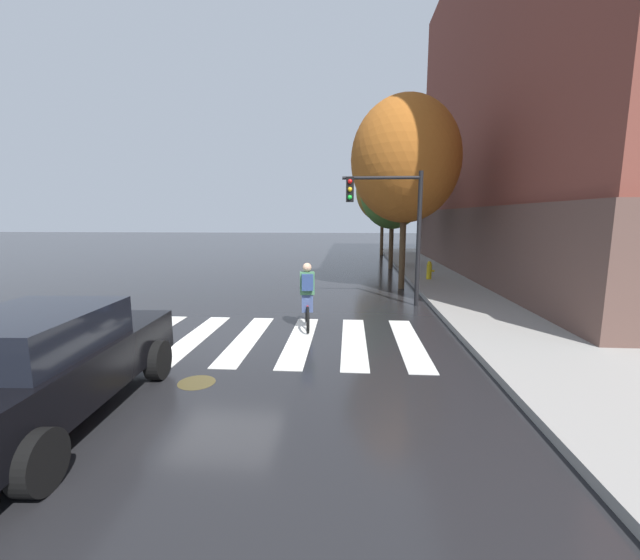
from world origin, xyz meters
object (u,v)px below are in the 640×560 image
(sedan_near, at_px, (40,365))
(manhole_cover, at_px, (197,382))
(street_tree_near, at_px, (405,160))
(cyclist, at_px, (307,296))
(traffic_light_near, at_px, (392,215))
(fire_hydrant, at_px, (429,270))
(street_tree_mid, at_px, (393,192))
(street_tree_far, at_px, (383,191))

(sedan_near, bearing_deg, manhole_cover, 41.68)
(manhole_cover, relative_size, street_tree_near, 0.09)
(cyclist, relative_size, traffic_light_near, 0.41)
(sedan_near, relative_size, fire_hydrant, 6.02)
(manhole_cover, xyz_separation_m, sedan_near, (-1.61, -1.43, 0.82))
(street_tree_mid, relative_size, street_tree_far, 0.89)
(cyclist, bearing_deg, manhole_cover, -114.07)
(manhole_cover, height_order, street_tree_far, street_tree_far)
(street_tree_mid, bearing_deg, cyclist, -105.30)
(street_tree_far, bearing_deg, cyclist, -99.77)
(manhole_cover, height_order, cyclist, cyclist)
(manhole_cover, height_order, street_tree_mid, street_tree_mid)
(cyclist, bearing_deg, street_tree_mid, 74.70)
(cyclist, relative_size, street_tree_near, 0.23)
(sedan_near, bearing_deg, traffic_light_near, 54.64)
(sedan_near, xyz_separation_m, street_tree_mid, (6.48, 17.03, 3.29))
(sedan_near, relative_size, cyclist, 2.76)
(street_tree_mid, distance_m, street_tree_far, 7.78)
(manhole_cover, bearing_deg, fire_hydrant, 61.21)
(sedan_near, distance_m, street_tree_mid, 18.51)
(manhole_cover, distance_m, fire_hydrant, 12.58)
(sedan_near, xyz_separation_m, cyclist, (3.16, 4.92, 0.02))
(street_tree_near, bearing_deg, fire_hydrant, 48.25)
(street_tree_near, bearing_deg, sedan_near, -119.96)
(cyclist, distance_m, fire_hydrant, 8.77)
(cyclist, xyz_separation_m, street_tree_near, (3.12, 5.98, 4.09))
(traffic_light_near, height_order, street_tree_mid, street_tree_mid)
(fire_hydrant, xyz_separation_m, street_tree_mid, (-1.18, 4.58, 3.58))
(manhole_cover, height_order, fire_hydrant, fire_hydrant)
(traffic_light_near, xyz_separation_m, street_tree_far, (1.05, 16.98, 1.77))
(sedan_near, distance_m, cyclist, 5.85)
(street_tree_near, relative_size, street_tree_far, 1.07)
(traffic_light_near, relative_size, street_tree_mid, 0.69)
(cyclist, xyz_separation_m, street_tree_far, (3.42, 19.87, 3.79))
(manhole_cover, relative_size, street_tree_mid, 0.11)
(fire_hydrant, bearing_deg, manhole_cover, -118.79)
(cyclist, height_order, street_tree_mid, street_tree_mid)
(traffic_light_near, xyz_separation_m, street_tree_mid, (0.94, 9.22, 1.25))
(traffic_light_near, distance_m, street_tree_far, 17.11)
(street_tree_mid, bearing_deg, street_tree_far, 89.20)
(fire_hydrant, distance_m, street_tree_near, 4.86)
(fire_hydrant, relative_size, street_tree_mid, 0.13)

